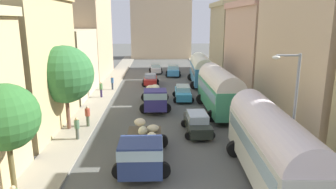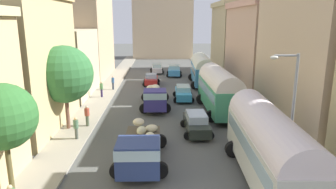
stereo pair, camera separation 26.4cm
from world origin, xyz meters
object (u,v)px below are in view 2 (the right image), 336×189
Objects in this scene: car_3 at (183,93)px; pedestrian_1 at (87,115)px; parked_bus_1 at (219,89)px; streetlamp_near at (290,103)px; parked_bus_2 at (202,69)px; parked_bus_0 at (269,143)px; cargo_truck_1 at (155,97)px; car_0 at (151,79)px; car_4 at (174,70)px; pedestrian_0 at (101,89)px; pedestrian_3 at (76,127)px; cargo_truck_0 at (140,149)px; car_2 at (196,123)px; pedestrian_4 at (113,82)px; car_1 at (157,68)px.

car_3 is 2.45× the size of pedestrian_1.
streetlamp_near is at bearing -81.46° from parked_bus_1.
parked_bus_2 is (0.14, 12.48, -0.09)m from parked_bus_1.
parked_bus_0 reaches higher than cargo_truck_1.
car_0 is at bearing 117.33° from parked_bus_1.
parked_bus_0 is 14.32m from pedestrian_1.
car_4 is (-3.17, 19.35, -1.39)m from parked_bus_1.
car_0 is at bearing 178.96° from parked_bus_2.
car_4 is 16.26m from pedestrian_0.
pedestrian_3 is at bearing -120.93° from parked_bus_2.
pedestrian_1 is (-4.60, 6.91, -0.14)m from cargo_truck_0.
streetlamp_near is at bearing -19.22° from pedestrian_3.
car_2 is (3.81, -17.97, 0.04)m from car_0.
car_2 is at bearing 54.70° from cargo_truck_0.
car_2 is 2.43× the size of pedestrian_4.
cargo_truck_1 is 4.08× the size of pedestrian_1.
car_3 is 14.69m from car_4.
cargo_truck_0 is at bearing -93.31° from cargo_truck_1.
pedestrian_3 is (-0.15, -2.72, -0.02)m from pedestrian_1.
parked_bus_2 is at bearing -1.04° from car_0.
car_3 is at bearing -5.70° from pedestrian_0.
cargo_truck_0 is 8.30m from pedestrian_1.
cargo_truck_1 is 4.54m from car_3.
pedestrian_4 is (-11.21, -3.18, -1.11)m from parked_bus_2.
car_2 is 14.19m from pedestrian_0.
parked_bus_0 is 12.70m from parked_bus_1.
car_4 is (3.40, 30.18, -0.32)m from cargo_truck_0.
parked_bus_1 is 5.35× the size of pedestrian_3.
pedestrian_4 is (-5.21, -12.95, 0.27)m from car_1.
car_4 is 27.24m from pedestrian_3.
streetlamp_near is at bearing -58.67° from cargo_truck_1.
pedestrian_1 is (-4.65, -16.52, 0.27)m from car_0.
car_3 is (-3.07, -7.82, -1.36)m from parked_bus_2.
car_0 is at bearing -116.38° from car_4.
parked_bus_0 is at bearing -66.85° from cargo_truck_1.
parked_bus_1 is 12.71m from cargo_truck_0.
parked_bus_2 is at bearing 61.90° from cargo_truck_1.
car_0 is at bearing 93.24° from cargo_truck_1.
cargo_truck_1 reaches higher than cargo_truck_0.
pedestrian_4 reaches higher than car_3.
pedestrian_4 is at bearing 121.90° from streetlamp_near.
cargo_truck_1 is 7.33m from car_2.
parked_bus_2 is at bearing 68.57° from car_3.
car_1 is 17.72m from pedestrian_0.
car_4 is at bearing 81.52° from cargo_truck_1.
car_3 is 2.45× the size of pedestrian_4.
pedestrian_1 reaches higher than pedestrian_3.
parked_bus_0 is at bearing -80.16° from car_3.
parked_bus_2 is at bearing 93.71° from streetlamp_near.
pedestrian_3 is (0.44, -12.19, -0.08)m from pedestrian_0.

